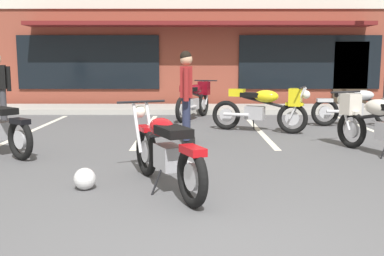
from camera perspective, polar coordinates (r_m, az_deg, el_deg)
The scene contains 11 objects.
ground_plane at distance 6.67m, azimuth 1.80°, elevation -4.50°, with size 80.00×80.00×0.00m, color #515154.
sidewalk_kerb at distance 13.52m, azimuth 0.82°, elevation 2.43°, with size 22.00×1.80×0.14m, color #A8A59E.
brick_storefront_building at distance 17.48m, azimuth 0.62°, elevation 9.18°, with size 17.66×6.73×3.41m.
painted_stall_lines at distance 9.96m, azimuth 1.16°, elevation -0.15°, with size 7.48×4.80×0.01m.
motorcycle_foreground_classic at distance 5.29m, azimuth -3.47°, elevation -2.83°, with size 1.16×1.97×0.98m.
motorcycle_black_cruiser at distance 11.06m, azimuth 20.06°, elevation 2.60°, with size 2.11×0.66×0.98m.
motorcycle_silver_naked at distance 11.75m, azimuth 0.24°, elevation 3.75°, with size 1.10×2.00×0.98m.
motorcycle_blue_standard at distance 9.64m, azimuth 8.92°, elevation 2.61°, with size 1.99×1.13×0.98m.
motorcycle_green_cafe_racer at distance 7.83m, azimuth 22.55°, elevation 0.72°, with size 1.18×1.96×0.98m.
person_in_black_shirt at distance 8.24m, azimuth -0.84°, elevation 4.68°, with size 0.28×0.60×1.68m.
helmet_on_pavement at distance 5.47m, azimuth -13.49°, elevation -6.25°, with size 0.26×0.26×0.26m.
Camera 1 is at (-0.22, -3.13, 1.50)m, focal length 42.26 mm.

